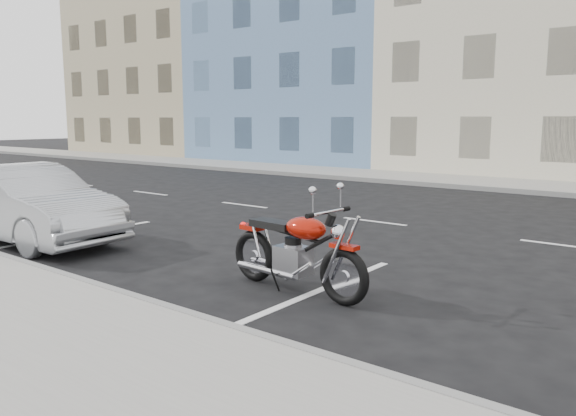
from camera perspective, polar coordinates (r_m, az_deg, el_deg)
name	(u,v)px	position (r m, az deg, el deg)	size (l,w,h in m)	color
ground	(460,232)	(12.06, 17.06, -2.38)	(120.00, 120.00, 0.00)	black
sidewalk_far	(419,178)	(21.91, 13.12, 2.95)	(80.00, 3.40, 0.15)	gray
curb_far	(398,182)	(20.39, 11.09, 2.60)	(80.00, 0.12, 0.16)	gray
bldg_far_west	(190,66)	(40.92, -9.96, 14.07)	(12.00, 12.00, 12.00)	tan
bldg_blue	(334,44)	(33.13, 4.65, 16.27)	(12.00, 12.00, 13.00)	#5C7FAA
bldg_cream	(563,39)	(28.27, 26.13, 15.13)	(12.00, 12.00, 11.50)	beige
motorcycle	(346,264)	(6.97, 5.92, -5.70)	(2.34, 0.77, 1.17)	black
sedan_silver	(27,204)	(11.65, -25.03, 0.40)	(1.53, 4.40, 1.45)	#A7AAAF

